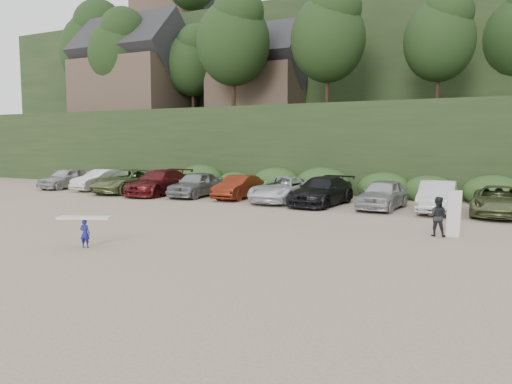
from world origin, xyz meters
The scene contains 5 objects.
ground centered at (0.00, 0.00, 0.00)m, with size 120.00×120.00×0.00m, color tan.
hillside_backdrop centered at (-0.26, 35.93, 11.22)m, with size 90.00×41.50×28.00m.
parked_cars centered at (-4.09, 9.81, 0.76)m, with size 36.62×5.90×1.63m.
child_surfer centered at (-4.00, -4.37, 0.71)m, with size 1.77×1.16×1.04m.
adult_surfer centered at (6.09, 3.09, 0.75)m, with size 1.20×0.58×1.74m.
Camera 1 is at (8.51, -16.15, 3.52)m, focal length 35.00 mm.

